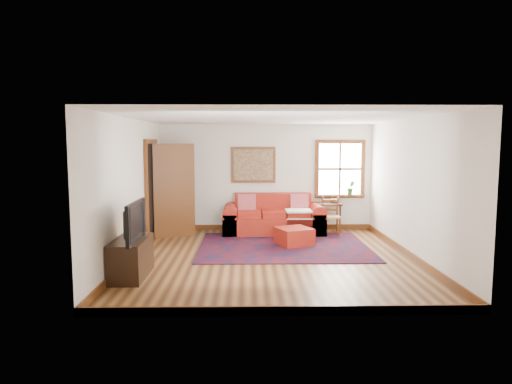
{
  "coord_description": "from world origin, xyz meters",
  "views": [
    {
      "loc": [
        -0.44,
        -8.01,
        2.07
      ],
      "look_at": [
        -0.28,
        0.6,
        1.14
      ],
      "focal_mm": 32.0,
      "sensor_mm": 36.0,
      "label": 1
    }
  ],
  "objects_px": {
    "red_ottoman": "(294,237)",
    "ladder_back_chair": "(331,215)",
    "media_cabinet": "(131,258)",
    "red_leather_sofa": "(274,220)",
    "side_table": "(329,208)"
  },
  "relations": [
    {
      "from": "red_leather_sofa",
      "to": "ladder_back_chair",
      "type": "bearing_deg",
      "value": -11.74
    },
    {
      "from": "red_ottoman",
      "to": "ladder_back_chair",
      "type": "bearing_deg",
      "value": 24.91
    },
    {
      "from": "red_ottoman",
      "to": "media_cabinet",
      "type": "relative_size",
      "value": 0.58
    },
    {
      "from": "ladder_back_chair",
      "to": "media_cabinet",
      "type": "relative_size",
      "value": 0.79
    },
    {
      "from": "red_leather_sofa",
      "to": "media_cabinet",
      "type": "distance_m",
      "value": 4.16
    },
    {
      "from": "ladder_back_chair",
      "to": "media_cabinet",
      "type": "distance_m",
      "value": 4.83
    },
    {
      "from": "red_ottoman",
      "to": "ladder_back_chair",
      "type": "xyz_separation_m",
      "value": [
        0.92,
        1.01,
        0.28
      ]
    },
    {
      "from": "red_leather_sofa",
      "to": "red_ottoman",
      "type": "relative_size",
      "value": 3.65
    },
    {
      "from": "side_table",
      "to": "media_cabinet",
      "type": "relative_size",
      "value": 0.63
    },
    {
      "from": "red_ottoman",
      "to": "ladder_back_chair",
      "type": "distance_m",
      "value": 1.4
    },
    {
      "from": "red_ottoman",
      "to": "media_cabinet",
      "type": "xyz_separation_m",
      "value": [
        -2.74,
        -2.13,
        0.12
      ]
    },
    {
      "from": "side_table",
      "to": "ladder_back_chair",
      "type": "relative_size",
      "value": 0.8
    },
    {
      "from": "media_cabinet",
      "to": "red_ottoman",
      "type": "bearing_deg",
      "value": 37.77
    },
    {
      "from": "red_leather_sofa",
      "to": "ladder_back_chair",
      "type": "relative_size",
      "value": 2.68
    },
    {
      "from": "side_table",
      "to": "red_leather_sofa",
      "type": "bearing_deg",
      "value": -176.35
    }
  ]
}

